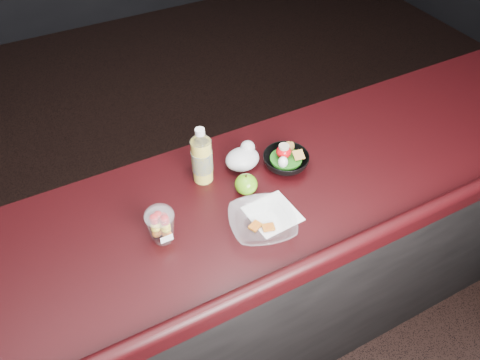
{
  "coord_description": "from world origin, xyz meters",
  "views": [
    {
      "loc": [
        -0.47,
        -0.69,
        2.22
      ],
      "look_at": [
        0.05,
        0.31,
        1.1
      ],
      "focal_mm": 35.0,
      "sensor_mm": 36.0,
      "label": 1
    }
  ],
  "objects_px": {
    "fruit_cup": "(161,224)",
    "green_apple": "(246,184)",
    "snack_bowl": "(286,160)",
    "takeout_bowl": "(262,223)",
    "lemonade_bottle": "(202,159)"
  },
  "relations": [
    {
      "from": "snack_bowl",
      "to": "takeout_bowl",
      "type": "bearing_deg",
      "value": -135.56
    },
    {
      "from": "lemonade_bottle",
      "to": "green_apple",
      "type": "xyz_separation_m",
      "value": [
        0.11,
        -0.13,
        -0.06
      ]
    },
    {
      "from": "lemonade_bottle",
      "to": "takeout_bowl",
      "type": "xyz_separation_m",
      "value": [
        0.07,
        -0.31,
        -0.07
      ]
    },
    {
      "from": "green_apple",
      "to": "takeout_bowl",
      "type": "distance_m",
      "value": 0.18
    },
    {
      "from": "fruit_cup",
      "to": "snack_bowl",
      "type": "bearing_deg",
      "value": 11.35
    },
    {
      "from": "snack_bowl",
      "to": "takeout_bowl",
      "type": "xyz_separation_m",
      "value": [
        -0.23,
        -0.22,
        -0.01
      ]
    },
    {
      "from": "snack_bowl",
      "to": "takeout_bowl",
      "type": "relative_size",
      "value": 0.84
    },
    {
      "from": "green_apple",
      "to": "takeout_bowl",
      "type": "xyz_separation_m",
      "value": [
        -0.03,
        -0.17,
        -0.01
      ]
    },
    {
      "from": "snack_bowl",
      "to": "takeout_bowl",
      "type": "height_order",
      "value": "snack_bowl"
    },
    {
      "from": "lemonade_bottle",
      "to": "green_apple",
      "type": "bearing_deg",
      "value": -51.16
    },
    {
      "from": "fruit_cup",
      "to": "snack_bowl",
      "type": "distance_m",
      "value": 0.54
    },
    {
      "from": "takeout_bowl",
      "to": "green_apple",
      "type": "bearing_deg",
      "value": 79.36
    },
    {
      "from": "fruit_cup",
      "to": "green_apple",
      "type": "relative_size",
      "value": 1.61
    },
    {
      "from": "fruit_cup",
      "to": "takeout_bowl",
      "type": "distance_m",
      "value": 0.33
    },
    {
      "from": "snack_bowl",
      "to": "green_apple",
      "type": "bearing_deg",
      "value": -165.84
    }
  ]
}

